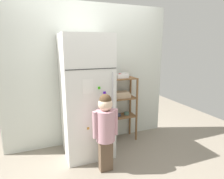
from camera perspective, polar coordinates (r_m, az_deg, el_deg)
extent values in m
plane|color=gray|center=(3.27, -4.12, -17.21)|extent=(6.00, 6.00, 0.00)
cube|color=silver|center=(3.25, -6.51, 4.06)|extent=(2.77, 0.03, 2.29)
cube|color=white|center=(2.91, -7.55, -2.00)|extent=(0.69, 0.67, 1.79)
cube|color=black|center=(2.50, -5.92, 5.98)|extent=(0.68, 0.01, 0.01)
cylinder|color=silver|center=(2.63, 0.18, -0.89)|extent=(0.02, 0.02, 0.55)
cube|color=white|center=(2.52, -7.10, 0.95)|extent=(0.14, 0.01, 0.20)
cube|color=gold|center=(2.69, -6.99, -11.25)|extent=(0.03, 0.01, 0.03)
cube|color=#4C15C0|center=(2.61, -2.20, -1.01)|extent=(0.04, 0.01, 0.04)
cube|color=#3CC51A|center=(2.57, -3.79, 0.45)|extent=(0.03, 0.01, 0.03)
cube|color=gold|center=(2.73, -5.21, -11.74)|extent=(0.04, 0.02, 0.04)
cube|color=#4EE429|center=(2.73, -0.91, -7.90)|extent=(0.03, 0.01, 0.03)
cube|color=brown|center=(2.72, -1.85, -18.65)|extent=(0.17, 0.11, 0.43)
cylinder|color=#BF8C99|center=(2.53, -1.92, -10.50)|extent=(0.25, 0.25, 0.41)
sphere|color=#BF8C99|center=(2.52, -2.52, -5.83)|extent=(0.11, 0.11, 0.11)
sphere|color=beige|center=(2.43, -1.97, -4.26)|extent=(0.18, 0.18, 0.18)
sphere|color=#4C3823|center=(2.41, -1.98, -3.11)|extent=(0.16, 0.16, 0.16)
cylinder|color=#BF8C99|center=(2.48, -4.91, -10.27)|extent=(0.07, 0.07, 0.35)
cylinder|color=#BF8C99|center=(2.56, 0.96, -9.44)|extent=(0.07, 0.07, 0.35)
cylinder|color=brown|center=(3.22, 0.56, -6.89)|extent=(0.04, 0.04, 1.10)
cylinder|color=brown|center=(3.39, 7.24, -5.95)|extent=(0.04, 0.04, 1.10)
cylinder|color=brown|center=(3.43, -0.99, -5.61)|extent=(0.04, 0.04, 1.10)
cylinder|color=brown|center=(3.60, 5.35, -4.81)|extent=(0.04, 0.04, 1.10)
cube|color=brown|center=(3.27, 3.21, 3.26)|extent=(0.44, 0.26, 0.02)
cube|color=brown|center=(3.34, 3.14, -2.50)|extent=(0.44, 0.26, 0.02)
cube|color=brown|center=(3.44, 3.07, -7.70)|extent=(0.44, 0.26, 0.02)
cube|color=#C6AD8E|center=(3.33, 3.03, -2.00)|extent=(0.25, 0.16, 0.04)
cube|color=#C6AD8E|center=(3.34, 3.09, -1.33)|extent=(0.26, 0.17, 0.03)
cube|color=#C6AD8E|center=(3.33, 2.66, -0.88)|extent=(0.26, 0.17, 0.03)
cylinder|color=#2D384C|center=(3.40, 1.84, -7.44)|extent=(0.10, 0.10, 0.04)
cylinder|color=#4C7266|center=(3.46, 4.30, -7.03)|extent=(0.09, 0.09, 0.05)
cube|color=white|center=(3.27, 2.73, 3.48)|extent=(0.22, 0.16, 0.01)
cube|color=white|center=(3.20, 3.30, 3.90)|extent=(0.22, 0.01, 0.08)
cube|color=white|center=(3.34, 2.20, 4.27)|extent=(0.22, 0.01, 0.08)
cube|color=white|center=(3.23, 1.04, 3.99)|extent=(0.01, 0.16, 0.08)
cube|color=white|center=(3.31, 4.40, 4.18)|extent=(0.01, 0.16, 0.08)
sphere|color=maroon|center=(3.24, 2.33, 4.11)|extent=(0.07, 0.07, 0.07)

